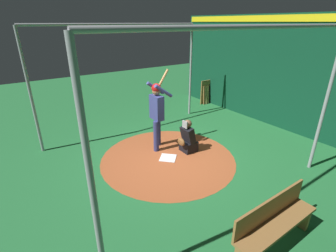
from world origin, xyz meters
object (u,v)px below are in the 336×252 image
Objects in this scene: catcher at (188,139)px; bat_rack at (207,93)px; batter at (157,110)px; bench at (274,222)px; home_plate at (168,158)px.

catcher is 4.65m from bat_rack.
batter is at bearing 29.53° from bat_rack.
catcher is 0.55× the size of bench.
bat_rack is at bearing -125.07° from bench.
home_plate is at bearing 81.29° from batter.
catcher is at bearing -104.54° from bench.
bench is at bearing 54.93° from bat_rack.
bat_rack is (-4.12, -2.34, -0.69)m from batter.
bench is at bearing 86.18° from batter.
home_plate is 5.22m from bat_rack.
batter reaches higher than home_plate.
bat_rack is (-3.54, -3.00, 0.11)m from catcher.
bat_rack reaches higher than bench.
home_plate is 1.35m from batter.
catcher reaches higher than bench.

